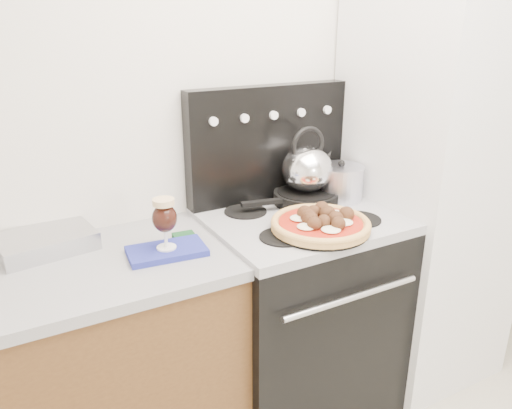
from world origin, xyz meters
TOP-DOWN VIEW (x-y plane):
  - room_shell at (0.00, 0.29)m, footprint 3.52×3.01m
  - base_cabinet at (-1.02, 1.20)m, footprint 1.45×0.60m
  - countertop at (-1.02, 1.20)m, footprint 1.48×0.63m
  - stove_body at (0.08, 1.18)m, footprint 0.76×0.65m
  - cooktop at (0.08, 1.18)m, footprint 0.76×0.65m
  - backguard at (0.08, 1.45)m, footprint 0.76×0.08m
  - fridge at (0.78, 1.15)m, footprint 0.64×0.68m
  - foil_sheet at (-0.88, 1.39)m, footprint 0.35×0.28m
  - oven_mitt at (-0.51, 1.14)m, footprint 0.29×0.18m
  - beer_glass at (-0.51, 1.14)m, footprint 0.11×0.11m
  - pizza_pan at (0.06, 1.01)m, footprint 0.41×0.41m
  - pizza at (0.06, 1.01)m, footprint 0.46×0.46m
  - skillet at (0.19, 1.30)m, footprint 0.34×0.34m
  - tea_kettle at (0.19, 1.30)m, footprint 0.27×0.27m
  - stock_pot at (0.35, 1.26)m, footprint 0.24×0.24m

SIDE VIEW (x-z plane):
  - base_cabinet at x=-1.02m, z-range 0.00..0.86m
  - stove_body at x=0.08m, z-range 0.00..0.88m
  - countertop at x=-1.02m, z-range 0.86..0.90m
  - cooktop at x=0.08m, z-range 0.88..0.92m
  - oven_mitt at x=-0.51m, z-range 0.90..0.92m
  - pizza_pan at x=0.06m, z-range 0.92..0.93m
  - foil_sheet at x=-0.88m, z-range 0.90..0.96m
  - skillet at x=0.19m, z-range 0.92..0.97m
  - fridge at x=0.78m, z-range 0.00..1.90m
  - pizza at x=0.06m, z-range 0.93..0.99m
  - stock_pot at x=0.35m, z-range 0.92..1.06m
  - beer_glass at x=-0.51m, z-range 0.92..1.11m
  - tea_kettle at x=0.19m, z-range 0.97..1.21m
  - backguard at x=0.08m, z-range 0.92..1.42m
  - room_shell at x=0.00m, z-range -0.01..2.51m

